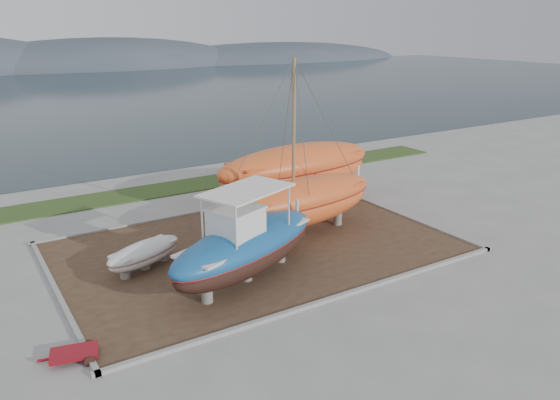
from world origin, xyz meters
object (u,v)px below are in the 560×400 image
orange_bare_hull (297,175)px  blue_caique (246,236)px  white_dinghy (144,256)px  red_trailer (74,355)px  orange_sailboat (301,151)px

orange_bare_hull → blue_caique: bearing=-139.0°
blue_caique → orange_bare_hull: 10.43m
orange_bare_hull → white_dinghy: bearing=-163.2°
blue_caique → red_trailer: (-7.38, -2.00, -1.87)m
white_dinghy → red_trailer: bearing=-151.4°
blue_caique → red_trailer: 7.87m
blue_caique → red_trailer: bearing=173.8°
orange_bare_hull → orange_sailboat: bearing=-125.5°
white_dinghy → orange_sailboat: orange_sailboat is taller
white_dinghy → orange_bare_hull: bearing=-2.9°
white_dinghy → blue_caique: bearing=-69.6°
white_dinghy → orange_sailboat: (7.94, -0.35, 3.80)m
blue_caique → white_dinghy: bearing=112.7°
orange_sailboat → red_trailer: size_ratio=4.10×
blue_caique → orange_bare_hull: bearing=23.6°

